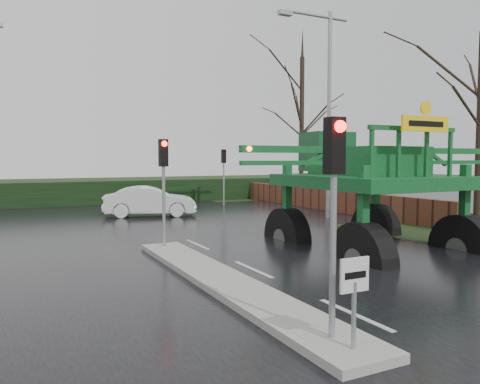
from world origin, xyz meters
name	(u,v)px	position (x,y,z in m)	size (l,w,h in m)	color
ground	(354,316)	(0.00, 0.00, 0.00)	(140.00, 140.00, 0.00)	black
road_main	(178,236)	(0.00, 10.00, 0.00)	(14.00, 80.00, 0.02)	black
road_cross	(137,218)	(0.00, 16.00, 0.01)	(80.00, 12.00, 0.02)	black
median_island	(224,282)	(-1.30, 3.00, 0.09)	(1.20, 10.00, 0.16)	gray
hedge_row	(106,193)	(0.00, 24.00, 0.75)	(44.00, 0.90, 1.50)	black
brick_wall	(314,198)	(10.50, 16.00, 0.60)	(0.40, 20.00, 1.20)	#592D1E
keep_left_sign	(354,288)	(-1.30, -1.50, 1.06)	(0.50, 0.07, 1.35)	gray
traffic_signal_near	(334,180)	(-1.30, -1.01, 2.59)	(0.26, 0.33, 3.52)	gray
traffic_signal_mid	(164,169)	(-1.30, 7.49, 2.59)	(0.26, 0.33, 3.52)	gray
traffic_signal_far	(224,164)	(6.50, 20.01, 2.59)	(0.26, 0.33, 3.52)	gray
street_light_right	(324,95)	(8.19, 12.00, 5.99)	(3.85, 0.30, 10.00)	gray
tree_right_far	(302,108)	(13.00, 21.00, 6.50)	(7.00, 7.00, 12.05)	black
crop_sprayer	(358,166)	(3.26, 3.76, 2.71)	(10.27, 6.47, 5.74)	black
white_sedan	(150,216)	(0.78, 16.51, 0.00)	(1.60, 4.60, 1.52)	silver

